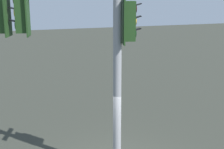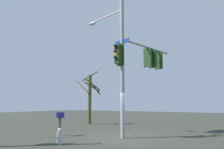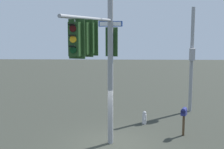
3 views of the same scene
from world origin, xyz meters
TOP-DOWN VIEW (x-y plane):
  - ground_plane at (0.00, 0.00)m, footprint 80.00×80.00m
  - main_signal_pole_assembly at (-1.18, 0.24)m, footprint 5.54×4.37m
  - fire_hydrant at (3.12, -1.76)m, footprint 0.38×0.24m
  - mailbox at (1.28, -3.56)m, footprint 0.50×0.39m
  - bare_tree_behind_pole at (-5.57, -6.47)m, footprint 2.34×2.24m

SIDE VIEW (x-z plane):
  - ground_plane at x=0.00m, z-range 0.00..0.00m
  - fire_hydrant at x=3.12m, z-range -0.02..0.71m
  - mailbox at x=1.28m, z-range 0.40..1.81m
  - bare_tree_behind_pole at x=-5.57m, z-range 0.01..5.19m
  - main_signal_pole_assembly at x=-1.18m, z-range 0.71..8.77m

